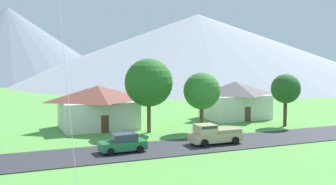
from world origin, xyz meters
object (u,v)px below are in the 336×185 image
(tree_left_of_center, at_px, (286,89))
(parked_car_green_mid_east, at_px, (123,143))
(house_leftmost, at_px, (235,99))
(pickup_truck_sand_west_side, at_px, (214,134))
(tree_center, at_px, (149,83))
(house_left_center, at_px, (98,106))
(tree_right_of_center, at_px, (202,91))

(tree_left_of_center, distance_m, parked_car_green_mid_east, 23.85)
(house_leftmost, distance_m, pickup_truck_sand_west_side, 18.04)
(house_leftmost, relative_size, pickup_truck_sand_west_side, 1.71)
(tree_center, distance_m, pickup_truck_sand_west_side, 10.39)
(house_left_center, xyz_separation_m, tree_right_of_center, (10.41, -7.31, 2.06))
(parked_car_green_mid_east, bearing_deg, pickup_truck_sand_west_side, -1.00)
(tree_center, distance_m, tree_right_of_center, 6.16)
(house_left_center, bearing_deg, tree_left_of_center, -19.57)
(house_leftmost, distance_m, tree_center, 16.25)
(house_leftmost, bearing_deg, pickup_truck_sand_west_side, -128.66)
(tree_left_of_center, distance_m, pickup_truck_sand_west_side, 15.21)
(house_leftmost, height_order, pickup_truck_sand_west_side, house_leftmost)
(pickup_truck_sand_west_side, bearing_deg, tree_left_of_center, 23.93)
(tree_right_of_center, bearing_deg, house_leftmost, 39.31)
(tree_right_of_center, xyz_separation_m, parked_car_green_mid_east, (-11.30, -6.31, -3.89))
(tree_center, height_order, tree_right_of_center, tree_center)
(house_leftmost, distance_m, house_left_center, 19.63)
(pickup_truck_sand_west_side, bearing_deg, house_left_center, 121.39)
(tree_left_of_center, bearing_deg, house_left_center, 160.43)
(parked_car_green_mid_east, xyz_separation_m, pickup_truck_sand_west_side, (9.30, -0.16, 0.19))
(house_left_center, distance_m, pickup_truck_sand_west_side, 16.23)
(house_leftmost, bearing_deg, tree_right_of_center, -140.69)
(house_leftmost, relative_size, tree_right_of_center, 1.29)
(house_left_center, relative_size, tree_center, 1.11)
(house_left_center, bearing_deg, pickup_truck_sand_west_side, -58.61)
(house_leftmost, relative_size, house_left_center, 0.94)
(tree_center, relative_size, pickup_truck_sand_west_side, 1.63)
(tree_center, height_order, parked_car_green_mid_east, tree_center)
(house_left_center, bearing_deg, tree_center, -48.65)
(house_left_center, bearing_deg, house_leftmost, 0.72)
(house_left_center, distance_m, tree_right_of_center, 12.88)
(tree_left_of_center, xyz_separation_m, tree_right_of_center, (-11.51, 0.48, 0.07))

